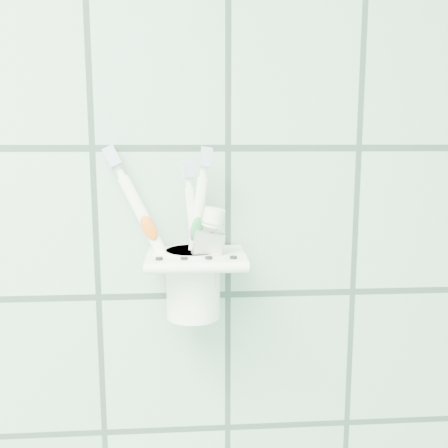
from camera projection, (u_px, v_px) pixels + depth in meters
name	position (u px, v px, depth m)	size (l,w,h in m)	color
holder_bracket	(196.00, 259.00, 0.60)	(0.12, 0.10, 0.04)	white
cup	(193.00, 280.00, 0.61)	(0.07, 0.07, 0.08)	white
toothbrush_pink	(192.00, 220.00, 0.58)	(0.10, 0.06, 0.22)	white
toothbrush_blue	(201.00, 236.00, 0.60)	(0.03, 0.03, 0.18)	white
toothbrush_orange	(185.00, 230.00, 0.59)	(0.04, 0.02, 0.20)	white
toothpaste_tube	(194.00, 253.00, 0.58)	(0.05, 0.03, 0.14)	silver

